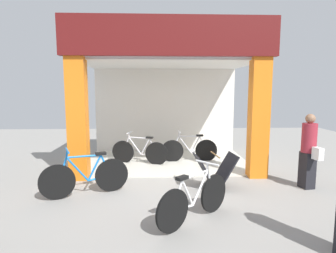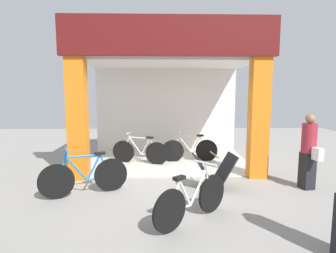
# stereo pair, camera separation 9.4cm
# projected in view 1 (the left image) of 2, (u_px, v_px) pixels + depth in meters

# --- Properties ---
(ground_plane) EXTENTS (17.42, 17.42, 0.00)m
(ground_plane) POSITION_uv_depth(u_px,v_px,m) (169.00, 178.00, 6.90)
(ground_plane) COLOR gray
(ground_plane) RESTS_ON ground
(shop_facade) EXTENTS (4.91, 3.37, 3.75)m
(shop_facade) POSITION_uv_depth(u_px,v_px,m) (167.00, 95.00, 8.08)
(shop_facade) COLOR beige
(shop_facade) RESTS_ON ground
(bicycle_inside_0) EXTENTS (1.61, 0.55, 0.91)m
(bicycle_inside_0) POSITION_uv_depth(u_px,v_px,m) (140.00, 151.00, 8.12)
(bicycle_inside_0) COLOR black
(bicycle_inside_0) RESTS_ON ground
(bicycle_inside_1) EXTENTS (1.66, 0.46, 0.91)m
(bicycle_inside_1) POSITION_uv_depth(u_px,v_px,m) (190.00, 149.00, 8.38)
(bicycle_inside_1) COLOR black
(bicycle_inside_1) RESTS_ON ground
(bicycle_parked_0) EXTENTS (1.27, 1.18, 0.93)m
(bicycle_parked_0) POSITION_uv_depth(u_px,v_px,m) (195.00, 199.00, 4.58)
(bicycle_parked_0) COLOR black
(bicycle_parked_0) RESTS_ON ground
(bicycle_parked_1) EXTENTS (1.64, 0.73, 0.97)m
(bicycle_parked_1) POSITION_uv_depth(u_px,v_px,m) (86.00, 176.00, 5.72)
(bicycle_parked_1) COLOR black
(bicycle_parked_1) RESTS_ON ground
(sandwich_board_sign) EXTENTS (0.94, 0.68, 0.76)m
(sandwich_board_sign) POSITION_uv_depth(u_px,v_px,m) (215.00, 171.00, 6.15)
(sandwich_board_sign) COLOR black
(sandwich_board_sign) RESTS_ON ground
(pedestrian_0) EXTENTS (0.36, 0.57, 1.61)m
(pedestrian_0) POSITION_uv_depth(u_px,v_px,m) (309.00, 151.00, 6.08)
(pedestrian_0) COLOR black
(pedestrian_0) RESTS_ON ground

